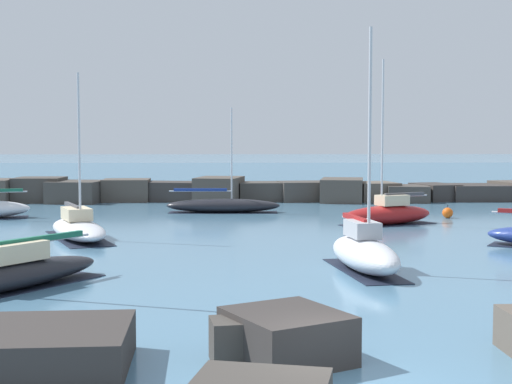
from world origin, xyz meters
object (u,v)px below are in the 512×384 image
object	(u,v)px
sailboat_moored_6	(364,252)
mooring_buoy_orange_near	(448,213)
sailboat_moored_5	(388,213)
sailboat_moored_1	(223,205)
sailboat_moored_4	(2,274)
sailboat_moored_3	(78,227)

from	to	relation	value
sailboat_moored_6	mooring_buoy_orange_near	xyz separation A→B (m)	(9.23, 19.30, -0.40)
sailboat_moored_5	sailboat_moored_6	bearing A→B (deg)	-105.72
sailboat_moored_5	mooring_buoy_orange_near	distance (m)	5.94
sailboat_moored_1	sailboat_moored_4	size ratio (longest dim) A/B	0.87
sailboat_moored_3	sailboat_moored_4	size ratio (longest dim) A/B	0.91
sailboat_moored_3	sailboat_moored_5	world-z (taller)	sailboat_moored_5
sailboat_moored_5	sailboat_moored_3	bearing A→B (deg)	-161.86
sailboat_moored_6	sailboat_moored_1	bearing A→B (deg)	103.82
mooring_buoy_orange_near	sailboat_moored_3	bearing A→B (deg)	-157.52
sailboat_moored_1	sailboat_moored_4	xyz separation A→B (m)	(-7.15, -27.01, 0.06)
mooring_buoy_orange_near	sailboat_moored_4	bearing A→B (deg)	-134.38
sailboat_moored_1	sailboat_moored_3	xyz separation A→B (m)	(-7.46, -13.64, 0.05)
sailboat_moored_4	mooring_buoy_orange_near	world-z (taller)	sailboat_moored_4
sailboat_moored_3	sailboat_moored_1	bearing A→B (deg)	61.34
sailboat_moored_5	sailboat_moored_6	world-z (taller)	sailboat_moored_5
sailboat_moored_5	sailboat_moored_6	distance (m)	16.40
sailboat_moored_5	sailboat_moored_6	xyz separation A→B (m)	(-4.45, -15.79, 0.06)
sailboat_moored_3	mooring_buoy_orange_near	distance (m)	24.35
sailboat_moored_5	sailboat_moored_4	bearing A→B (deg)	-132.24
sailboat_moored_1	sailboat_moored_6	world-z (taller)	sailboat_moored_6
sailboat_moored_3	sailboat_moored_5	size ratio (longest dim) A/B	0.86
sailboat_moored_4	mooring_buoy_orange_near	bearing A→B (deg)	45.62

